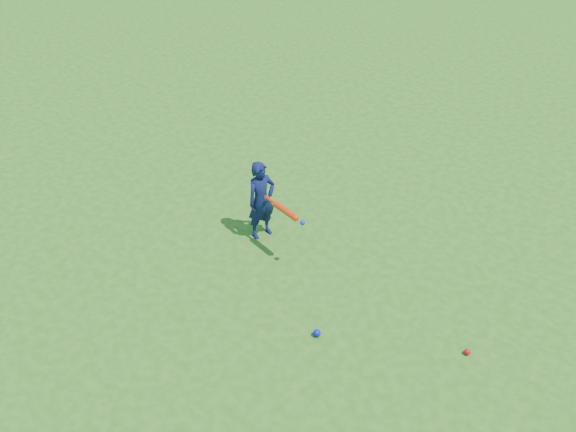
% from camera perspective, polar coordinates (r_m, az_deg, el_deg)
% --- Properties ---
extents(ground, '(80.00, 80.00, 0.00)m').
position_cam_1_polar(ground, '(8.01, -3.57, -1.46)').
color(ground, '#286117').
rests_on(ground, ground).
extents(child, '(0.33, 0.42, 1.02)m').
position_cam_1_polar(child, '(7.67, -2.38, 1.42)').
color(child, '#0E1642').
rests_on(child, ground).
extents(ground_ball_red, '(0.06, 0.06, 0.06)m').
position_cam_1_polar(ground_ball_red, '(6.74, 15.65, -11.55)').
color(ground_ball_red, red).
rests_on(ground_ball_red, ground).
extents(ground_ball_blue, '(0.08, 0.08, 0.08)m').
position_cam_1_polar(ground_ball_blue, '(6.67, 2.59, -10.35)').
color(ground_ball_blue, '#0B12C3').
rests_on(ground_ball_blue, ground).
extents(bat_swing, '(0.68, 0.18, 0.08)m').
position_cam_1_polar(bat_swing, '(7.23, -0.10, 0.39)').
color(bat_swing, red).
rests_on(bat_swing, ground).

